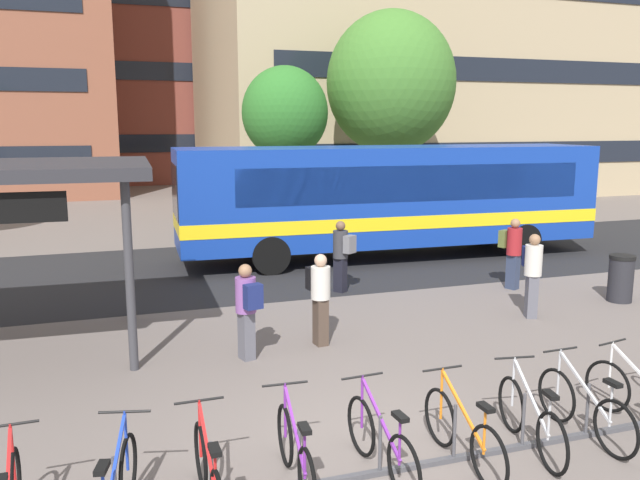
# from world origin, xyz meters

# --- Properties ---
(ground) EXTENTS (200.00, 200.00, 0.00)m
(ground) POSITION_xyz_m (0.00, 0.00, 0.00)
(ground) COLOR #6B605B
(bus_lane_asphalt) EXTENTS (80.00, 7.20, 0.01)m
(bus_lane_asphalt) POSITION_xyz_m (0.00, 10.27, 0.00)
(bus_lane_asphalt) COLOR #232326
(bus_lane_asphalt) RESTS_ON ground
(city_bus) EXTENTS (12.13, 3.15, 3.20)m
(city_bus) POSITION_xyz_m (4.88, 10.27, 1.78)
(city_bus) COLOR #14389E
(city_bus) RESTS_ON ground
(bike_rack) EXTENTS (9.29, 0.13, 0.70)m
(bike_rack) POSITION_xyz_m (0.35, -0.49, 0.09)
(bike_rack) COLOR #47474C
(bike_rack) RESTS_ON ground
(parked_bicycle_red_2) EXTENTS (0.52, 1.72, 0.99)m
(parked_bicycle_red_2) POSITION_xyz_m (-2.01, -0.57, 0.38)
(parked_bicycle_red_2) COLOR black
(parked_bicycle_red_2) RESTS_ON ground
(parked_bicycle_purple_3) EXTENTS (0.52, 1.72, 0.99)m
(parked_bicycle_purple_3) POSITION_xyz_m (-1.07, -0.44, 0.38)
(parked_bicycle_purple_3) COLOR black
(parked_bicycle_purple_3) RESTS_ON ground
(parked_bicycle_purple_4) EXTENTS (0.52, 1.72, 0.99)m
(parked_bicycle_purple_4) POSITION_xyz_m (-0.11, -0.50, 0.38)
(parked_bicycle_purple_4) COLOR black
(parked_bicycle_purple_4) RESTS_ON ground
(parked_bicycle_orange_5) EXTENTS (0.52, 1.72, 0.99)m
(parked_bicycle_orange_5) POSITION_xyz_m (0.86, -0.59, 0.38)
(parked_bicycle_orange_5) COLOR black
(parked_bicycle_orange_5) RESTS_ON ground
(parked_bicycle_silver_6) EXTENTS (0.52, 1.71, 0.99)m
(parked_bicycle_silver_6) POSITION_xyz_m (1.80, -0.55, 0.38)
(parked_bicycle_silver_6) COLOR black
(parked_bicycle_silver_6) RESTS_ON ground
(parked_bicycle_silver_7) EXTENTS (0.52, 1.72, 0.99)m
(parked_bicycle_silver_7) POSITION_xyz_m (2.62, -0.51, 0.38)
(parked_bicycle_silver_7) COLOR black
(parked_bicycle_silver_7) RESTS_ON ground
(commuter_grey_pack_0) EXTENTS (0.54, 0.60, 1.66)m
(commuter_grey_pack_0) POSITION_xyz_m (2.26, 7.03, 0.95)
(commuter_grey_pack_0) COLOR black
(commuter_grey_pack_0) RESTS_ON ground
(commuter_navy_pack_1) EXTENTS (0.47, 0.60, 1.70)m
(commuter_navy_pack_1) POSITION_xyz_m (5.18, 4.00, 0.98)
(commuter_navy_pack_1) COLOR #565660
(commuter_navy_pack_1) RESTS_ON ground
(commuter_navy_pack_2) EXTENTS (0.43, 0.58, 1.61)m
(commuter_navy_pack_2) POSITION_xyz_m (-0.72, 3.48, 0.92)
(commuter_navy_pack_2) COLOR #565660
(commuter_navy_pack_2) RESTS_ON ground
(commuter_olive_pack_3) EXTENTS (0.49, 0.60, 1.67)m
(commuter_olive_pack_3) POSITION_xyz_m (6.17, 6.06, 0.96)
(commuter_olive_pack_3) COLOR #2D3851
(commuter_olive_pack_3) RESTS_ON ground
(commuter_black_pack_4) EXTENTS (0.37, 0.55, 1.63)m
(commuter_black_pack_4) POSITION_xyz_m (0.64, 3.82, 0.94)
(commuter_black_pack_4) COLOR #47382D
(commuter_black_pack_4) RESTS_ON ground
(trash_bin) EXTENTS (0.55, 0.55, 1.03)m
(trash_bin) POSITION_xyz_m (7.76, 4.35, 0.52)
(trash_bin) COLOR #232328
(trash_bin) RESTS_ON ground
(street_tree_0) EXTENTS (5.17, 5.17, 8.29)m
(street_tree_0) POSITION_xyz_m (8.38, 17.74, 5.44)
(street_tree_0) COLOR brown
(street_tree_0) RESTS_ON ground
(street_tree_2) EXTENTS (3.24, 3.24, 5.97)m
(street_tree_2) POSITION_xyz_m (3.82, 17.25, 4.22)
(street_tree_2) COLOR brown
(street_tree_2) RESTS_ON ground
(building_right_wing) EXTENTS (25.77, 13.82, 19.94)m
(building_right_wing) POSITION_xyz_m (15.74, 27.90, 9.97)
(building_right_wing) COLOR tan
(building_right_wing) RESTS_ON ground
(building_centre_block) EXTENTS (14.06, 13.89, 13.10)m
(building_centre_block) POSITION_xyz_m (-2.01, 42.05, 6.55)
(building_centre_block) COLOR brown
(building_centre_block) RESTS_ON ground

